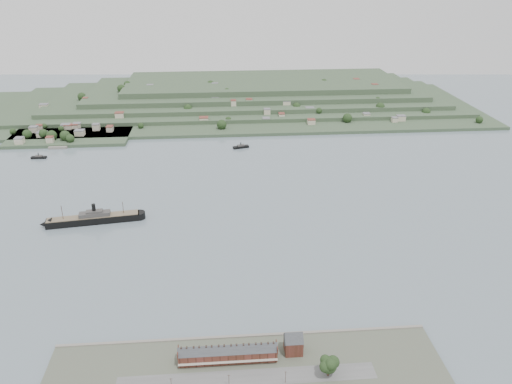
{
  "coord_description": "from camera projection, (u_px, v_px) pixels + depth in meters",
  "views": [
    {
      "loc": [
        -11.44,
        -383.23,
        205.71
      ],
      "look_at": [
        21.62,
        30.0,
        13.82
      ],
      "focal_mm": 35.0,
      "sensor_mm": 36.0,
      "label": 1
    }
  ],
  "objects": [
    {
      "name": "tugboat",
      "position": [
        96.0,
        222.0,
        430.1
      ],
      "size": [
        13.3,
        4.57,
        5.87
      ],
      "color": "black",
      "rests_on": "ground"
    },
    {
      "name": "far_peninsula",
      "position": [
        242.0,
        97.0,
        786.53
      ],
      "size": [
        760.0,
        309.0,
        30.0
      ],
      "color": "#364E34",
      "rests_on": "ground"
    },
    {
      "name": "ground",
      "position": [
        234.0,
        222.0,
        433.91
      ],
      "size": [
        1400.0,
        1400.0,
        0.0
      ],
      "primitive_type": "plane",
      "color": "slate",
      "rests_on": "ground"
    },
    {
      "name": "steamship",
      "position": [
        91.0,
        219.0,
        430.17
      ],
      "size": [
        88.14,
        21.37,
        21.18
      ],
      "color": "black",
      "rests_on": "ground"
    },
    {
      "name": "ferry_west",
      "position": [
        39.0,
        157.0,
        572.72
      ],
      "size": [
        17.34,
        5.21,
        6.46
      ],
      "color": "black",
      "rests_on": "ground"
    },
    {
      "name": "fig_tree",
      "position": [
        329.0,
        365.0,
        266.59
      ],
      "size": [
        11.44,
        9.91,
        12.77
      ],
      "color": "#412B1E",
      "rests_on": "ground"
    },
    {
      "name": "gabled_building",
      "position": [
        293.0,
        343.0,
        284.1
      ],
      "size": [
        10.4,
        10.18,
        14.09
      ],
      "color": "#482519",
      "rests_on": "ground"
    },
    {
      "name": "ferry_east",
      "position": [
        241.0,
        147.0,
        604.56
      ],
      "size": [
        20.02,
        10.68,
        7.23
      ],
      "color": "black",
      "rests_on": "ground"
    },
    {
      "name": "terrace_row",
      "position": [
        228.0,
        354.0,
        278.32
      ],
      "size": [
        55.6,
        9.8,
        11.07
      ],
      "color": "#482519",
      "rests_on": "ground"
    }
  ]
}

